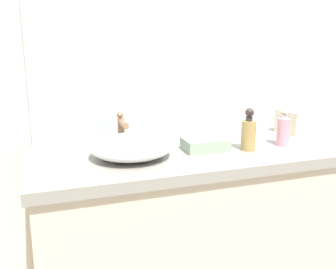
{
  "coord_description": "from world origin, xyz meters",
  "views": [
    {
      "loc": [
        -0.74,
        -1.1,
        1.35
      ],
      "look_at": [
        -0.24,
        0.38,
        0.95
      ],
      "focal_mm": 41.98,
      "sensor_mm": 36.0,
      "label": 1
    }
  ],
  "objects": [
    {
      "name": "folded_hand_towel",
      "position": [
        -0.08,
        0.37,
        0.89
      ],
      "size": [
        0.19,
        0.12,
        0.05
      ],
      "primitive_type": "cube",
      "rotation": [
        0.0,
        0.0,
        0.0
      ],
      "color": "#94A992",
      "rests_on": "vanity_counter"
    },
    {
      "name": "bathroom_wall_rear",
      "position": [
        0.0,
        0.73,
        1.3
      ],
      "size": [
        6.0,
        0.06,
        2.6
      ],
      "primitive_type": "cube",
      "color": "silver",
      "rests_on": "ground"
    },
    {
      "name": "sink_basin",
      "position": [
        -0.4,
        0.37,
        0.91
      ],
      "size": [
        0.33,
        0.31,
        0.09
      ],
      "primitive_type": "ellipsoid",
      "color": "silver",
      "rests_on": "vanity_counter"
    },
    {
      "name": "tissue_box",
      "position": [
        0.47,
        0.51,
        0.93
      ],
      "size": [
        0.17,
        0.17,
        0.16
      ],
      "color": "beige",
      "rests_on": "vanity_counter"
    },
    {
      "name": "lotion_bottle",
      "position": [
        0.1,
        0.32,
        0.94
      ],
      "size": [
        0.06,
        0.06,
        0.18
      ],
      "color": "#A98B4F",
      "rests_on": "vanity_counter"
    },
    {
      "name": "vanity_counter",
      "position": [
        -0.08,
        0.4,
        0.44
      ],
      "size": [
        1.46,
        0.58,
        0.87
      ],
      "color": "beige",
      "rests_on": "ground"
    },
    {
      "name": "soap_dispenser",
      "position": [
        0.28,
        0.33,
        0.94
      ],
      "size": [
        0.05,
        0.05,
        0.17
      ],
      "color": "pink",
      "rests_on": "vanity_counter"
    },
    {
      "name": "faucet",
      "position": [
        -0.4,
        0.55,
        0.95
      ],
      "size": [
        0.03,
        0.13,
        0.15
      ],
      "color": "brown",
      "rests_on": "vanity_counter"
    },
    {
      "name": "wall_mirror_panel",
      "position": [
        -0.08,
        0.69,
        1.4
      ],
      "size": [
        1.39,
        0.01,
        1.07
      ],
      "primitive_type": "cube",
      "color": "#B2BCC6",
      "rests_on": "vanity_counter"
    }
  ]
}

